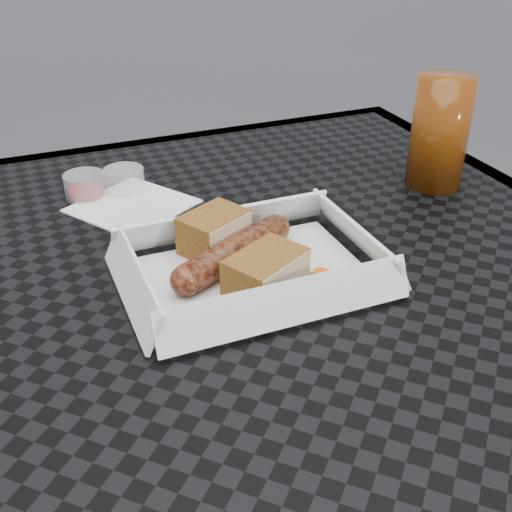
{
  "coord_description": "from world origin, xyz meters",
  "views": [
    {
      "loc": [
        -0.21,
        -0.52,
        1.09
      ],
      "look_at": [
        -0.01,
        -0.03,
        0.78
      ],
      "focal_mm": 45.0,
      "sensor_mm": 36.0,
      "label": 1
    }
  ],
  "objects_px": {
    "bratwurst": "(234,252)",
    "patio_table": "(252,325)",
    "drink_glass": "(440,132)",
    "food_tray": "(252,276)"
  },
  "relations": [
    {
      "from": "bratwurst",
      "to": "patio_table",
      "type": "bearing_deg",
      "value": 0.45
    },
    {
      "from": "patio_table",
      "to": "drink_glass",
      "type": "distance_m",
      "value": 0.34
    },
    {
      "from": "food_tray",
      "to": "bratwurst",
      "type": "bearing_deg",
      "value": 116.67
    },
    {
      "from": "drink_glass",
      "to": "food_tray",
      "type": "bearing_deg",
      "value": -158.5
    },
    {
      "from": "drink_glass",
      "to": "patio_table",
      "type": "bearing_deg",
      "value": -161.71
    },
    {
      "from": "food_tray",
      "to": "bratwurst",
      "type": "relative_size",
      "value": 1.48
    },
    {
      "from": "patio_table",
      "to": "bratwurst",
      "type": "distance_m",
      "value": 0.1
    },
    {
      "from": "food_tray",
      "to": "drink_glass",
      "type": "relative_size",
      "value": 1.57
    },
    {
      "from": "food_tray",
      "to": "drink_glass",
      "type": "height_order",
      "value": "drink_glass"
    },
    {
      "from": "bratwurst",
      "to": "drink_glass",
      "type": "distance_m",
      "value": 0.33
    }
  ]
}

